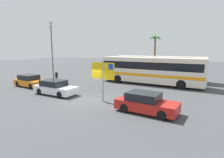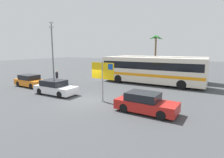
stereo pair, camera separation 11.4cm
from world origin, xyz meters
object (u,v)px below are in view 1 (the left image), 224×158
(bus_front_coach, at_px, (151,69))
(ferry_sign, at_px, (103,72))
(pedestrian_near_sign, at_px, (57,76))
(car_red, at_px, (146,103))
(car_white, at_px, (55,88))
(car_orange, at_px, (30,81))
(bus_rear_coach, at_px, (158,67))

(bus_front_coach, xyz_separation_m, ferry_sign, (-0.89, -8.96, 0.54))
(bus_front_coach, distance_m, pedestrian_near_sign, 11.31)
(car_red, bearing_deg, car_white, 179.06)
(car_white, bearing_deg, ferry_sign, 3.35)
(bus_front_coach, height_order, car_red, bus_front_coach)
(car_red, relative_size, pedestrian_near_sign, 2.54)
(bus_front_coach, distance_m, car_orange, 13.90)
(bus_rear_coach, height_order, car_orange, bus_rear_coach)
(bus_front_coach, height_order, car_white, bus_front_coach)
(car_red, height_order, car_orange, same)
(bus_rear_coach, bearing_deg, ferry_sign, -93.05)
(car_red, xyz_separation_m, car_orange, (-14.05, 1.45, -0.00))
(bus_rear_coach, bearing_deg, bus_front_coach, -86.85)
(bus_rear_coach, xyz_separation_m, car_red, (3.17, -13.53, -1.15))
(bus_front_coach, relative_size, car_white, 2.91)
(ferry_sign, xyz_separation_m, car_orange, (-10.20, 0.66, -1.69))
(bus_rear_coach, distance_m, car_red, 13.95)
(pedestrian_near_sign, bearing_deg, car_red, 97.22)
(bus_rear_coach, height_order, car_white, bus_rear_coach)
(car_orange, bearing_deg, ferry_sign, -1.55)
(bus_front_coach, xyz_separation_m, car_red, (2.97, -9.75, -1.15))
(car_white, bearing_deg, car_orange, 167.24)
(car_white, bearing_deg, bus_front_coach, 56.49)
(bus_front_coach, height_order, car_orange, bus_front_coach)
(bus_front_coach, relative_size, bus_rear_coach, 1.00)
(bus_front_coach, relative_size, pedestrian_near_sign, 7.53)
(ferry_sign, height_order, pedestrian_near_sign, ferry_sign)
(ferry_sign, height_order, car_orange, ferry_sign)
(car_red, bearing_deg, bus_rear_coach, 104.77)
(bus_front_coach, height_order, bus_rear_coach, same)
(bus_front_coach, height_order, ferry_sign, ferry_sign)
(ferry_sign, bearing_deg, car_white, -170.14)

